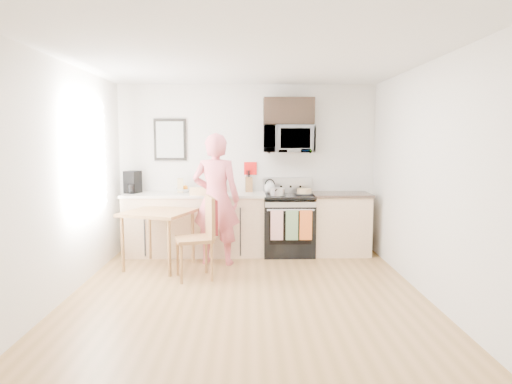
{
  "coord_description": "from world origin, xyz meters",
  "views": [
    {
      "loc": [
        0.03,
        -4.88,
        1.75
      ],
      "look_at": [
        0.12,
        1.0,
        1.07
      ],
      "focal_mm": 32.0,
      "sensor_mm": 36.0,
      "label": 1
    }
  ],
  "objects_px": {
    "microwave": "(289,139)",
    "dining_table": "(158,218)",
    "person": "(216,199)",
    "range": "(288,226)",
    "chair": "(205,226)",
    "cake": "(304,192)"
  },
  "relations": [
    {
      "from": "person",
      "to": "dining_table",
      "type": "height_order",
      "value": "person"
    },
    {
      "from": "range",
      "to": "microwave",
      "type": "height_order",
      "value": "microwave"
    },
    {
      "from": "microwave",
      "to": "cake",
      "type": "height_order",
      "value": "microwave"
    },
    {
      "from": "microwave",
      "to": "chair",
      "type": "xyz_separation_m",
      "value": [
        -1.15,
        -1.28,
        -1.09
      ]
    },
    {
      "from": "microwave",
      "to": "cake",
      "type": "distance_m",
      "value": 0.84
    },
    {
      "from": "range",
      "to": "chair",
      "type": "bearing_deg",
      "value": -134.35
    },
    {
      "from": "person",
      "to": "chair",
      "type": "distance_m",
      "value": 0.71
    },
    {
      "from": "dining_table",
      "to": "cake",
      "type": "distance_m",
      "value": 2.2
    },
    {
      "from": "chair",
      "to": "cake",
      "type": "height_order",
      "value": "chair"
    },
    {
      "from": "person",
      "to": "cake",
      "type": "relative_size",
      "value": 6.89
    },
    {
      "from": "microwave",
      "to": "dining_table",
      "type": "height_order",
      "value": "microwave"
    },
    {
      "from": "microwave",
      "to": "cake",
      "type": "bearing_deg",
      "value": -28.78
    },
    {
      "from": "person",
      "to": "dining_table",
      "type": "relative_size",
      "value": 2.0
    },
    {
      "from": "range",
      "to": "cake",
      "type": "bearing_deg",
      "value": -5.82
    },
    {
      "from": "microwave",
      "to": "person",
      "type": "distance_m",
      "value": 1.49
    },
    {
      "from": "chair",
      "to": "cake",
      "type": "relative_size",
      "value": 3.9
    },
    {
      "from": "microwave",
      "to": "person",
      "type": "relative_size",
      "value": 0.41
    },
    {
      "from": "chair",
      "to": "range",
      "type": "bearing_deg",
      "value": 29.92
    },
    {
      "from": "dining_table",
      "to": "cake",
      "type": "xyz_separation_m",
      "value": [
        2.07,
        0.68,
        0.27
      ]
    },
    {
      "from": "dining_table",
      "to": "microwave",
      "type": "bearing_deg",
      "value": 23.66
    },
    {
      "from": "range",
      "to": "microwave",
      "type": "relative_size",
      "value": 1.53
    },
    {
      "from": "range",
      "to": "dining_table",
      "type": "distance_m",
      "value": 1.99
    }
  ]
}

